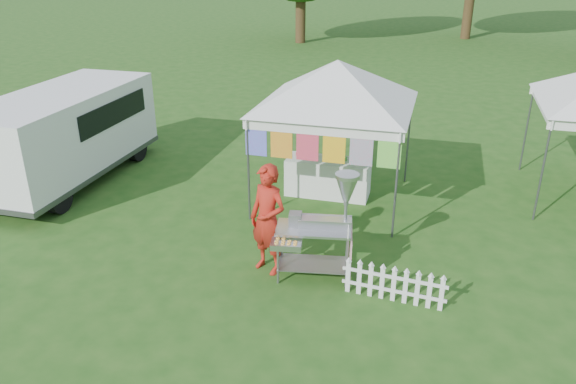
% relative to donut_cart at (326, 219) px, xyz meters
% --- Properties ---
extents(ground, '(120.00, 120.00, 0.00)m').
position_rel_donut_cart_xyz_m(ground, '(-0.49, -0.35, -1.09)').
color(ground, '#214F16').
rests_on(ground, ground).
extents(canopy_main, '(4.24, 4.24, 3.45)m').
position_rel_donut_cart_xyz_m(canopy_main, '(-0.49, 3.15, 1.90)').
color(canopy_main, '#59595E').
rests_on(canopy_main, ground).
extents(donut_cart, '(1.34, 1.10, 1.85)m').
position_rel_donut_cart_xyz_m(donut_cart, '(0.00, 0.00, 0.00)').
color(donut_cart, gray).
rests_on(donut_cart, ground).
extents(vendor, '(0.81, 0.69, 1.89)m').
position_rel_donut_cart_xyz_m(vendor, '(-0.97, 0.01, -0.14)').
color(vendor, '#B02115').
rests_on(vendor, ground).
extents(cargo_van, '(2.01, 5.00, 2.07)m').
position_rel_donut_cart_xyz_m(cargo_van, '(-6.65, 2.69, 0.03)').
color(cargo_van, white).
rests_on(cargo_van, ground).
extents(picket_fence, '(1.62, 0.17, 0.56)m').
position_rel_donut_cart_xyz_m(picket_fence, '(1.16, -0.36, -0.80)').
color(picket_fence, white).
rests_on(picket_fence, ground).
extents(display_table, '(1.80, 0.70, 0.82)m').
position_rel_donut_cart_xyz_m(display_table, '(-0.65, 3.35, -0.68)').
color(display_table, white).
rests_on(display_table, ground).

